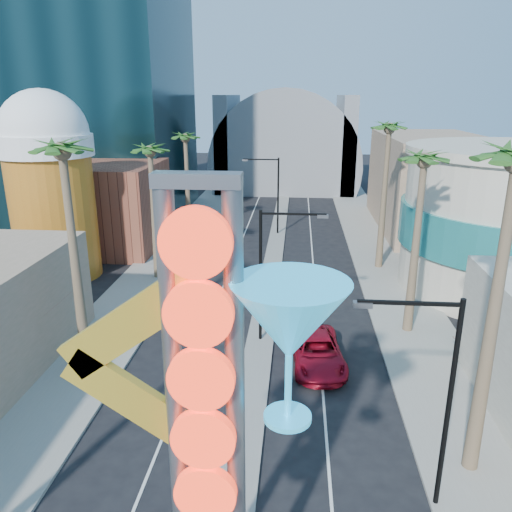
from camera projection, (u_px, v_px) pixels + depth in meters
The scene contains 18 objects.
sidewalk_west at pixel (168, 258), 44.77m from camera, with size 5.00×100.00×0.15m, color gray.
sidewalk_east at pixel (382, 263), 43.25m from camera, with size 5.00×100.00×0.15m, color gray.
median at pixel (275, 250), 46.86m from camera, with size 1.60×84.00×0.15m, color gray.
brick_filler_west at pixel (106, 206), 46.93m from camera, with size 10.00×10.00×8.00m, color brown.
filler_east at pixel (429, 183), 53.54m from camera, with size 10.00×20.00×10.00m, color #927B5E.
beer_mug at pixel (50, 179), 38.24m from camera, with size 7.00×7.00×14.50m.
canopy at pixel (286, 160), 77.78m from camera, with size 22.00×16.00×22.00m.
neon_sign at pixel (240, 404), 11.35m from camera, with size 6.53×2.60×12.55m.
streetlight_0 at pixel (270, 264), 28.27m from camera, with size 3.79×0.25×8.00m.
streetlight_1 at pixel (273, 188), 51.11m from camera, with size 3.79×0.25×8.00m.
streetlight_2 at pixel (436, 387), 16.41m from camera, with size 3.45×0.25×8.00m.
palm_1 at pixel (64, 166), 23.41m from camera, with size 2.40×2.40×12.70m.
palm_2 at pixel (150, 159), 37.10m from camera, with size 2.40×2.40×11.20m.
palm_3 at pixel (186, 144), 48.47m from camera, with size 2.40×2.40×11.20m.
palm_6 at pixel (423, 171), 27.93m from camera, with size 2.40×2.40×11.70m.
palm_7 at pixel (389, 138), 39.03m from camera, with size 2.40×2.40×12.70m.
red_pickup at pixel (317, 351), 26.93m from camera, with size 2.66×5.76×1.60m, color #A60C20.
pedestrian_b at pixel (461, 339), 27.66m from camera, with size 0.91×0.71×1.88m, color gray.
Camera 1 is at (2.00, -6.73, 14.01)m, focal length 35.00 mm.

